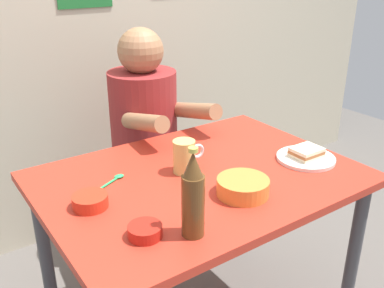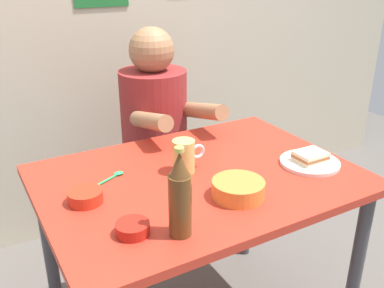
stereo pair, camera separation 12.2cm
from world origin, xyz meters
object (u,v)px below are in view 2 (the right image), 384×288
stool (157,188)px  beer_bottle (180,196)px  sauce_bowl_chili (85,196)px  dining_table (199,198)px  sandwich (310,156)px  person_seated (155,113)px  plate_orange (310,163)px  beer_mug (184,156)px

stool → beer_bottle: beer_bottle is taller
sauce_bowl_chili → dining_table: bearing=-2.0°
sandwich → sauce_bowl_chili: (-0.81, 0.14, -0.01)m
dining_table → person_seated: person_seated is taller
sandwich → beer_bottle: size_ratio=0.42×
stool → sandwich: 0.92m
plate_orange → sauce_bowl_chili: (-0.81, 0.14, 0.02)m
beer_mug → sauce_bowl_chili: bearing=-174.6°
dining_table → person_seated: bearing=79.1°
stool → sandwich: sandwich is taller
sandwich → beer_mug: beer_mug is taller
stool → beer_bottle: size_ratio=1.72×
stool → plate_orange: size_ratio=2.05×
plate_orange → sandwich: bearing=180.0°
beer_bottle → sandwich: bearing=13.6°
plate_orange → beer_bottle: (-0.63, -0.15, 0.11)m
dining_table → sauce_bowl_chili: 0.42m
dining_table → beer_mug: size_ratio=8.73×
dining_table → beer_mug: 0.16m
stool → plate_orange: bearing=-69.6°
stool → sandwich: size_ratio=4.09×
dining_table → sandwich: bearing=-18.0°
beer_mug → stool: bearing=75.5°
dining_table → stool: (0.12, 0.63, -0.30)m
person_seated → stool: bearing=90.0°
plate_orange → person_seated: bearing=110.7°
sandwich → sauce_bowl_chili: sandwich is taller
dining_table → stool: dining_table is taller
plate_orange → beer_mug: 0.47m
plate_orange → beer_mug: size_ratio=1.75×
plate_orange → sauce_bowl_chili: bearing=169.8°
plate_orange → sauce_bowl_chili: sauce_bowl_chili is taller
plate_orange → sandwich: size_ratio=2.00×
person_seated → sandwich: bearing=-69.3°
plate_orange → stool: bearing=110.4°
stool → sandwich: (0.28, -0.76, 0.42)m
person_seated → plate_orange: bearing=-69.3°
dining_table → plate_orange: plate_orange is taller
beer_mug → dining_table: bearing=-57.7°
plate_orange → sauce_bowl_chili: size_ratio=2.00×
stool → person_seated: size_ratio=0.63×
dining_table → sandwich: (0.40, -0.13, 0.13)m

